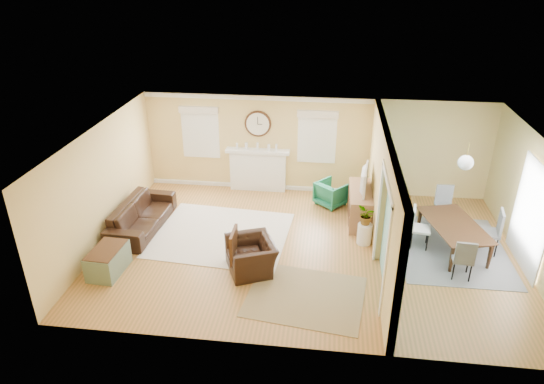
# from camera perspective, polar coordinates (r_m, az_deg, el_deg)

# --- Properties ---
(floor) EXTENTS (9.00, 9.00, 0.00)m
(floor) POSITION_cam_1_polar(r_m,az_deg,el_deg) (10.72, 4.08, -6.71)
(floor) COLOR olive
(floor) RESTS_ON ground
(wall_back) EXTENTS (9.00, 0.02, 2.60)m
(wall_back) POSITION_cam_1_polar(r_m,az_deg,el_deg) (12.83, 5.05, 5.46)
(wall_back) COLOR #E0C36B
(wall_back) RESTS_ON ground
(wall_front) EXTENTS (9.00, 0.02, 2.60)m
(wall_front) POSITION_cam_1_polar(r_m,az_deg,el_deg) (7.51, 3.03, -10.65)
(wall_front) COLOR #E0C36B
(wall_front) RESTS_ON ground
(wall_left) EXTENTS (0.02, 6.00, 2.60)m
(wall_left) POSITION_cam_1_polar(r_m,az_deg,el_deg) (11.18, -19.38, 0.81)
(wall_left) COLOR #E0C36B
(wall_left) RESTS_ON ground
(wall_right) EXTENTS (0.02, 6.00, 2.60)m
(wall_right) POSITION_cam_1_polar(r_m,az_deg,el_deg) (10.89, 28.67, -1.71)
(wall_right) COLOR #E0C36B
(wall_right) RESTS_ON ground
(ceiling) EXTENTS (9.00, 6.00, 0.02)m
(ceiling) POSITION_cam_1_polar(r_m,az_deg,el_deg) (9.57, 4.57, 6.51)
(ceiling) COLOR white
(ceiling) RESTS_ON wall_back
(partition) EXTENTS (0.17, 6.00, 2.60)m
(partition) POSITION_cam_1_polar(r_m,az_deg,el_deg) (10.37, 12.77, 0.05)
(partition) COLOR #E0C36B
(partition) RESTS_ON ground
(fireplace) EXTENTS (1.70, 0.30, 1.17)m
(fireplace) POSITION_cam_1_polar(r_m,az_deg,el_deg) (13.11, -1.66, 2.70)
(fireplace) COLOR white
(fireplace) RESTS_ON ground
(wall_clock) EXTENTS (0.70, 0.07, 0.70)m
(wall_clock) POSITION_cam_1_polar(r_m,az_deg,el_deg) (12.75, -1.67, 8.03)
(wall_clock) COLOR #492F1C
(wall_clock) RESTS_ON wall_back
(window_left) EXTENTS (1.05, 0.13, 1.42)m
(window_left) POSITION_cam_1_polar(r_m,az_deg,el_deg) (13.11, -8.44, 7.39)
(window_left) COLOR white
(window_left) RESTS_ON wall_back
(window_right) EXTENTS (1.05, 0.13, 1.42)m
(window_right) POSITION_cam_1_polar(r_m,az_deg,el_deg) (12.67, 5.33, 6.89)
(window_right) COLOR white
(window_right) RESTS_ON wall_back
(french_doors) EXTENTS (0.06, 1.70, 2.20)m
(french_doors) POSITION_cam_1_polar(r_m,az_deg,el_deg) (10.96, 28.23, -2.63)
(french_doors) COLOR white
(french_doors) RESTS_ON ground
(pendant) EXTENTS (0.30, 0.30, 0.55)m
(pendant) POSITION_cam_1_polar(r_m,az_deg,el_deg) (10.06, 21.83, 3.22)
(pendant) COLOR gold
(pendant) RESTS_ON ceiling
(rug_cream) EXTENTS (3.18, 2.81, 0.02)m
(rug_cream) POSITION_cam_1_polar(r_m,az_deg,el_deg) (11.26, -5.96, -5.00)
(rug_cream) COLOR beige
(rug_cream) RESTS_ON floor
(rug_jute) EXTENTS (2.36, 2.03, 0.01)m
(rug_jute) POSITION_cam_1_polar(r_m,az_deg,el_deg) (9.36, 3.96, -12.14)
(rug_jute) COLOR #97875B
(rug_jute) RESTS_ON floor
(rug_grey) EXTENTS (2.27, 2.83, 0.01)m
(rug_grey) POSITION_cam_1_polar(r_m,az_deg,el_deg) (11.40, 20.37, -6.27)
(rug_grey) COLOR slate
(rug_grey) RESTS_ON floor
(sofa) EXTENTS (0.98, 2.30, 0.66)m
(sofa) POSITION_cam_1_polar(r_m,az_deg,el_deg) (11.73, -15.08, -2.67)
(sofa) COLOR black
(sofa) RESTS_ON floor
(eames_chair) EXTENTS (1.22, 1.29, 0.66)m
(eames_chair) POSITION_cam_1_polar(r_m,az_deg,el_deg) (9.88, -2.46, -7.50)
(eames_chair) COLOR black
(eames_chair) RESTS_ON floor
(green_chair) EXTENTS (0.96, 0.97, 0.63)m
(green_chair) POSITION_cam_1_polar(r_m,az_deg,el_deg) (12.49, 7.00, -0.16)
(green_chair) COLOR #156D4E
(green_chair) RESTS_ON floor
(trunk) EXTENTS (0.62, 0.96, 0.54)m
(trunk) POSITION_cam_1_polar(r_m,az_deg,el_deg) (10.38, -18.74, -7.64)
(trunk) COLOR #5F715C
(trunk) RESTS_ON floor
(credenza) EXTENTS (0.52, 1.53, 0.80)m
(credenza) POSITION_cam_1_polar(r_m,az_deg,el_deg) (11.81, 10.26, -1.55)
(credenza) COLOR #8E6341
(credenza) RESTS_ON floor
(tv) EXTENTS (0.25, 1.02, 0.58)m
(tv) POSITION_cam_1_polar(r_m,az_deg,el_deg) (11.51, 10.44, 1.51)
(tv) COLOR black
(tv) RESTS_ON credenza
(garden_stool) EXTENTS (0.32, 0.32, 0.48)m
(garden_stool) POSITION_cam_1_polar(r_m,az_deg,el_deg) (10.97, 10.83, -4.85)
(garden_stool) COLOR white
(garden_stool) RESTS_ON floor
(potted_plant) EXTENTS (0.38, 0.43, 0.45)m
(potted_plant) POSITION_cam_1_polar(r_m,az_deg,el_deg) (10.75, 11.03, -2.73)
(potted_plant) COLOR #337F33
(potted_plant) RESTS_ON garden_stool
(dining_table) EXTENTS (1.42, 1.98, 0.63)m
(dining_table) POSITION_cam_1_polar(r_m,az_deg,el_deg) (11.24, 20.61, -4.94)
(dining_table) COLOR #492F1C
(dining_table) RESTS_ON floor
(dining_chair_n) EXTENTS (0.42, 0.42, 0.91)m
(dining_chair_n) POSITION_cam_1_polar(r_m,az_deg,el_deg) (12.17, 19.69, -1.17)
(dining_chair_n) COLOR slate
(dining_chair_n) RESTS_ON floor
(dining_chair_s) EXTENTS (0.42, 0.42, 0.88)m
(dining_chair_s) POSITION_cam_1_polar(r_m,az_deg,el_deg) (10.28, 21.58, -6.87)
(dining_chair_s) COLOR slate
(dining_chair_s) RESTS_ON floor
(dining_chair_w) EXTENTS (0.47, 0.47, 0.93)m
(dining_chair_w) POSITION_cam_1_polar(r_m,az_deg,el_deg) (11.00, 17.15, -3.68)
(dining_chair_w) COLOR white
(dining_chair_w) RESTS_ON floor
(dining_chair_e) EXTENTS (0.52, 0.52, 1.01)m
(dining_chair_e) POSITION_cam_1_polar(r_m,az_deg,el_deg) (11.28, 24.21, -3.85)
(dining_chair_e) COLOR slate
(dining_chair_e) RESTS_ON floor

